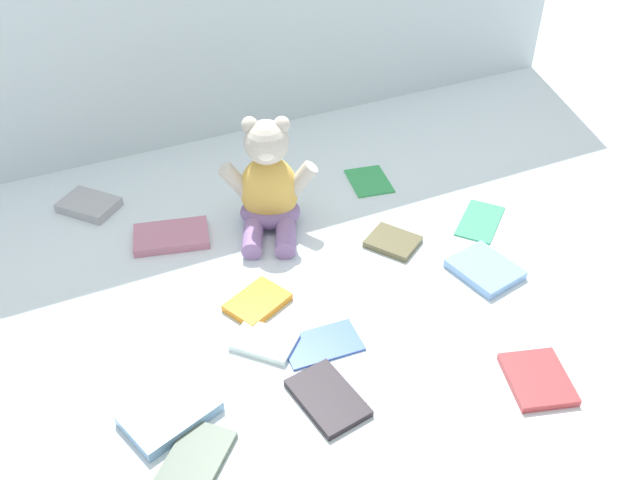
{
  "coord_description": "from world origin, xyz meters",
  "views": [
    {
      "loc": [
        -0.38,
        -0.92,
        0.82
      ],
      "look_at": [
        -0.0,
        -0.1,
        0.1
      ],
      "focal_mm": 38.71,
      "sensor_mm": 36.0,
      "label": 1
    }
  ],
  "objects_px": {
    "book_case_1": "(171,236)",
    "book_case_2": "(538,379)",
    "book_case_5": "(393,242)",
    "book_case_3": "(322,343)",
    "book_case_9": "(258,302)",
    "book_case_8": "(328,398)",
    "teddy_bear": "(269,188)",
    "book_case_7": "(369,180)",
    "book_case_11": "(89,205)",
    "book_case_4": "(193,463)",
    "book_case_13": "(265,342)",
    "book_case_0": "(485,269)",
    "book_case_10": "(170,413)",
    "book_case_6": "(480,220)"
  },
  "relations": [
    {
      "from": "book_case_1",
      "to": "book_case_2",
      "type": "xyz_separation_m",
      "value": [
        0.41,
        -0.57,
        -0.0
      ]
    },
    {
      "from": "book_case_2",
      "to": "book_case_5",
      "type": "relative_size",
      "value": 1.18
    },
    {
      "from": "book_case_3",
      "to": "book_case_9",
      "type": "height_order",
      "value": "book_case_9"
    },
    {
      "from": "book_case_3",
      "to": "book_case_8",
      "type": "bearing_deg",
      "value": 162.81
    },
    {
      "from": "book_case_2",
      "to": "teddy_bear",
      "type": "bearing_deg",
      "value": 128.48
    },
    {
      "from": "teddy_bear",
      "to": "book_case_7",
      "type": "distance_m",
      "value": 0.26
    },
    {
      "from": "book_case_3",
      "to": "book_case_9",
      "type": "bearing_deg",
      "value": 29.14
    },
    {
      "from": "book_case_7",
      "to": "book_case_8",
      "type": "xyz_separation_m",
      "value": [
        -0.33,
        -0.49,
        0.0
      ]
    },
    {
      "from": "book_case_9",
      "to": "book_case_11",
      "type": "xyz_separation_m",
      "value": [
        -0.21,
        0.41,
        0.0
      ]
    },
    {
      "from": "book_case_4",
      "to": "book_case_7",
      "type": "relative_size",
      "value": 1.17
    },
    {
      "from": "book_case_3",
      "to": "book_case_13",
      "type": "height_order",
      "value": "book_case_13"
    },
    {
      "from": "book_case_2",
      "to": "book_case_5",
      "type": "height_order",
      "value": "same"
    },
    {
      "from": "book_case_4",
      "to": "book_case_8",
      "type": "bearing_deg",
      "value": 50.22
    },
    {
      "from": "book_case_0",
      "to": "teddy_bear",
      "type": "bearing_deg",
      "value": -56.72
    },
    {
      "from": "teddy_bear",
      "to": "book_case_2",
      "type": "xyz_separation_m",
      "value": [
        0.22,
        -0.54,
        -0.08
      ]
    },
    {
      "from": "book_case_2",
      "to": "book_case_7",
      "type": "bearing_deg",
      "value": 103.89
    },
    {
      "from": "teddy_bear",
      "to": "book_case_5",
      "type": "relative_size",
      "value": 2.52
    },
    {
      "from": "book_case_0",
      "to": "book_case_5",
      "type": "relative_size",
      "value": 1.26
    },
    {
      "from": "book_case_3",
      "to": "book_case_9",
      "type": "relative_size",
      "value": 1.23
    },
    {
      "from": "book_case_8",
      "to": "book_case_10",
      "type": "height_order",
      "value": "book_case_10"
    },
    {
      "from": "book_case_5",
      "to": "teddy_bear",
      "type": "bearing_deg",
      "value": -74.08
    },
    {
      "from": "book_case_2",
      "to": "book_case_8",
      "type": "relative_size",
      "value": 0.88
    },
    {
      "from": "book_case_11",
      "to": "book_case_9",
      "type": "bearing_deg",
      "value": -104.43
    },
    {
      "from": "book_case_5",
      "to": "book_case_7",
      "type": "relative_size",
      "value": 0.85
    },
    {
      "from": "book_case_2",
      "to": "book_case_13",
      "type": "bearing_deg",
      "value": 161.16
    },
    {
      "from": "book_case_0",
      "to": "book_case_1",
      "type": "height_order",
      "value": "same"
    },
    {
      "from": "book_case_1",
      "to": "book_case_4",
      "type": "height_order",
      "value": "book_case_1"
    },
    {
      "from": "book_case_2",
      "to": "book_case_9",
      "type": "relative_size",
      "value": 1.08
    },
    {
      "from": "book_case_1",
      "to": "book_case_2",
      "type": "height_order",
      "value": "book_case_1"
    },
    {
      "from": "teddy_bear",
      "to": "book_case_6",
      "type": "height_order",
      "value": "teddy_bear"
    },
    {
      "from": "book_case_8",
      "to": "book_case_11",
      "type": "bearing_deg",
      "value": 100.84
    },
    {
      "from": "book_case_0",
      "to": "book_case_2",
      "type": "xyz_separation_m",
      "value": [
        -0.08,
        -0.24,
        -0.0
      ]
    },
    {
      "from": "teddy_bear",
      "to": "book_case_3",
      "type": "height_order",
      "value": "teddy_bear"
    },
    {
      "from": "book_case_9",
      "to": "book_case_6",
      "type": "bearing_deg",
      "value": 68.99
    },
    {
      "from": "teddy_bear",
      "to": "book_case_4",
      "type": "distance_m",
      "value": 0.55
    },
    {
      "from": "book_case_1",
      "to": "book_case_13",
      "type": "xyz_separation_m",
      "value": [
        0.06,
        -0.33,
        -0.0
      ]
    },
    {
      "from": "book_case_2",
      "to": "book_case_10",
      "type": "height_order",
      "value": "book_case_10"
    },
    {
      "from": "teddy_bear",
      "to": "book_case_13",
      "type": "distance_m",
      "value": 0.33
    },
    {
      "from": "book_case_2",
      "to": "book_case_0",
      "type": "bearing_deg",
      "value": 89.0
    },
    {
      "from": "book_case_9",
      "to": "book_case_13",
      "type": "height_order",
      "value": "book_case_9"
    },
    {
      "from": "book_case_7",
      "to": "book_case_11",
      "type": "bearing_deg",
      "value": -5.3
    },
    {
      "from": "book_case_3",
      "to": "book_case_5",
      "type": "xyz_separation_m",
      "value": [
        0.23,
        0.18,
        0.0
      ]
    },
    {
      "from": "book_case_9",
      "to": "book_case_10",
      "type": "xyz_separation_m",
      "value": [
        -0.2,
        -0.16,
        0.0
      ]
    },
    {
      "from": "book_case_4",
      "to": "book_case_2",
      "type": "bearing_deg",
      "value": 35.26
    },
    {
      "from": "book_case_4",
      "to": "book_case_1",
      "type": "bearing_deg",
      "value": 122.03
    },
    {
      "from": "book_case_6",
      "to": "book_case_13",
      "type": "height_order",
      "value": "book_case_13"
    },
    {
      "from": "teddy_bear",
      "to": "book_case_0",
      "type": "bearing_deg",
      "value": -22.09
    },
    {
      "from": "teddy_bear",
      "to": "book_case_8",
      "type": "distance_m",
      "value": 0.45
    },
    {
      "from": "book_case_0",
      "to": "book_case_2",
      "type": "distance_m",
      "value": 0.25
    },
    {
      "from": "book_case_5",
      "to": "book_case_11",
      "type": "xyz_separation_m",
      "value": [
        -0.5,
        0.36,
        0.0
      ]
    }
  ]
}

